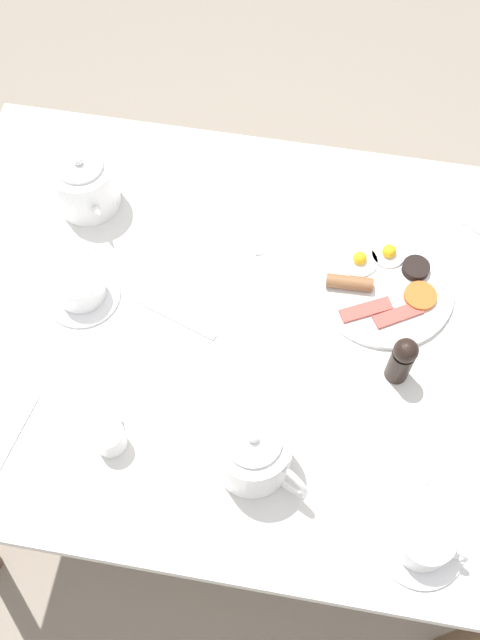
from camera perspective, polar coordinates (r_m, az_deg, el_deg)
The scene contains 13 objects.
ground_plane at distance 2.04m, azimuth -0.00°, elevation -9.70°, with size 8.00×8.00×0.00m, color gray.
table at distance 1.44m, azimuth -0.00°, elevation -1.57°, with size 0.91×1.21×0.71m.
breakfast_plate at distance 1.44m, azimuth 10.91°, elevation 2.69°, with size 0.26×0.26×0.04m.
teapot_near at distance 1.52m, azimuth -11.77°, elevation 10.18°, with size 0.19×0.14×0.14m.
teapot_far at distance 1.23m, azimuth 1.03°, elevation -10.04°, with size 0.13×0.20×0.14m.
teacup_with_saucer_left at distance 1.42m, azimuth -12.10°, elevation 2.47°, with size 0.14×0.14×0.07m.
teacup_with_saucer_right at distance 1.26m, azimuth 13.84°, elevation -16.03°, with size 0.14×0.14×0.07m.
creamer_jug at distance 1.29m, azimuth -9.92°, elevation -8.76°, with size 0.08×0.05×0.06m.
salt_grinder at distance 1.32m, azimuth 12.24°, elevation -2.95°, with size 0.04×0.04×0.12m.
fork_by_plate at distance 1.39m, azimuth -4.90°, elevation 0.15°, with size 0.07×0.16×0.00m.
knife_by_plate at distance 1.52m, azimuth 1.02°, elevation 8.12°, with size 0.20×0.07×0.00m.
spoon_for_tea at distance 1.36m, azimuth -16.66°, elevation -8.08°, with size 0.14×0.04×0.00m.
fork_spare at distance 1.34m, azimuth 15.29°, elevation -8.70°, with size 0.17×0.07×0.00m.
Camera 1 is at (-0.63, -0.11, 1.94)m, focal length 42.00 mm.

